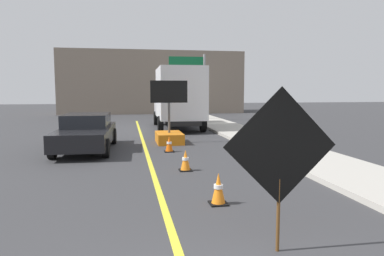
{
  "coord_description": "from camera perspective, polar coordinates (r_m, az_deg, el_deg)",
  "views": [
    {
      "loc": [
        -0.67,
        -2.74,
        2.28
      ],
      "look_at": [
        0.56,
        3.97,
        1.55
      ],
      "focal_mm": 33.15,
      "sensor_mm": 36.0,
      "label": 1
    }
  ],
  "objects": [
    {
      "name": "sidewalk_curb",
      "position": [
        10.75,
        23.07,
        -6.27
      ],
      "size": [
        2.46,
        48.0,
        0.14
      ],
      "primitive_type": "cube",
      "color": "#B2ADA3",
      "rests_on": "ground"
    },
    {
      "name": "lane_center_stripe",
      "position": [
        9.06,
        -5.86,
        -8.5
      ],
      "size": [
        0.14,
        36.0,
        0.01
      ],
      "primitive_type": "cube",
      "color": "yellow",
      "rests_on": "ground"
    },
    {
      "name": "roadwork_sign",
      "position": [
        5.04,
        13.99,
        -3.31
      ],
      "size": [
        1.63,
        0.07,
        2.33
      ],
      "color": "#593819",
      "rests_on": "ground"
    },
    {
      "name": "arrow_board_trailer",
      "position": [
        15.43,
        -3.69,
        -0.64
      ],
      "size": [
        1.6,
        1.8,
        2.7
      ],
      "color": "orange",
      "rests_on": "ground"
    },
    {
      "name": "box_truck",
      "position": [
        21.09,
        -2.25,
        5.03
      ],
      "size": [
        2.77,
        6.8,
        3.55
      ],
      "color": "black",
      "rests_on": "ground"
    },
    {
      "name": "pickup_car",
      "position": [
        14.09,
        -16.61,
        -0.63
      ],
      "size": [
        2.13,
        4.93,
        1.38
      ],
      "color": "black",
      "rests_on": "ground"
    },
    {
      "name": "highway_guide_sign",
      "position": [
        27.0,
        0.34,
        8.49
      ],
      "size": [
        2.79,
        0.18,
        5.0
      ],
      "color": "gray",
      "rests_on": "ground"
    },
    {
      "name": "far_building_block",
      "position": [
        37.36,
        -6.48,
        7.24
      ],
      "size": [
        18.03,
        6.07,
        6.14
      ],
      "primitive_type": "cube",
      "color": "gray",
      "rests_on": "ground"
    },
    {
      "name": "traffic_cone_near_sign",
      "position": [
        7.21,
        4.27,
        -9.74
      ],
      "size": [
        0.36,
        0.36,
        0.64
      ],
      "color": "black",
      "rests_on": "ground"
    },
    {
      "name": "traffic_cone_mid_lane",
      "position": [
        10.11,
        -1.06,
        -5.24
      ],
      "size": [
        0.36,
        0.36,
        0.6
      ],
      "color": "black",
      "rests_on": "ground"
    },
    {
      "name": "traffic_cone_far_lane",
      "position": [
        13.21,
        -3.69,
        -2.6
      ],
      "size": [
        0.36,
        0.36,
        0.59
      ],
      "color": "black",
      "rests_on": "ground"
    }
  ]
}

